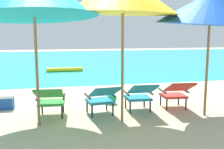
% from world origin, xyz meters
% --- Properties ---
extents(ground_plane, '(40.00, 40.00, 0.00)m').
position_xyz_m(ground_plane, '(0.00, 4.00, 0.00)').
color(ground_plane, '#CCB78E').
extents(ocean_band, '(40.00, 18.00, 0.01)m').
position_xyz_m(ocean_band, '(0.00, 11.89, 0.00)').
color(ocean_band, '#28B2B7').
rests_on(ocean_band, ground_plane).
extents(swim_buoy, '(1.60, 0.18, 0.18)m').
position_xyz_m(swim_buoy, '(-0.85, 6.37, 0.10)').
color(swim_buoy, yellow).
rests_on(swim_buoy, ocean_band).
extents(lounge_chair_far_left, '(0.61, 0.92, 0.68)m').
position_xyz_m(lounge_chair_far_left, '(-1.37, -0.21, 0.40)').
color(lounge_chair_far_left, '#338E3D').
rests_on(lounge_chair_far_left, ground_plane).
extents(lounge_chair_near_left, '(0.64, 0.93, 0.68)m').
position_xyz_m(lounge_chair_near_left, '(-0.35, -0.29, 0.40)').
color(lounge_chair_near_left, teal).
rests_on(lounge_chair_near_left, ground_plane).
extents(lounge_chair_near_right, '(0.57, 0.89, 0.68)m').
position_xyz_m(lounge_chair_near_right, '(0.48, -0.21, 0.40)').
color(lounge_chair_near_right, teal).
rests_on(lounge_chair_near_right, ground_plane).
extents(lounge_chair_far_right, '(0.60, 0.91, 0.68)m').
position_xyz_m(lounge_chair_far_right, '(1.32, -0.19, 0.40)').
color(lounge_chair_far_right, red).
rests_on(lounge_chair_far_right, ground_plane).
extents(beach_umbrella_right, '(2.96, 2.96, 2.57)m').
position_xyz_m(beach_umbrella_right, '(1.72, -0.67, 2.16)').
color(beach_umbrella_right, olive).
rests_on(beach_umbrella_right, ground_plane).
extents(beach_ball, '(0.26, 0.26, 0.26)m').
position_xyz_m(beach_ball, '(0.04, 0.61, 0.13)').
color(beach_ball, '#1E9E60').
rests_on(beach_ball, ground_plane).
extents(cooler_box, '(0.47, 0.33, 0.32)m').
position_xyz_m(cooler_box, '(-2.43, 0.74, 0.16)').
color(cooler_box, '#194CA5').
rests_on(cooler_box, ground_plane).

